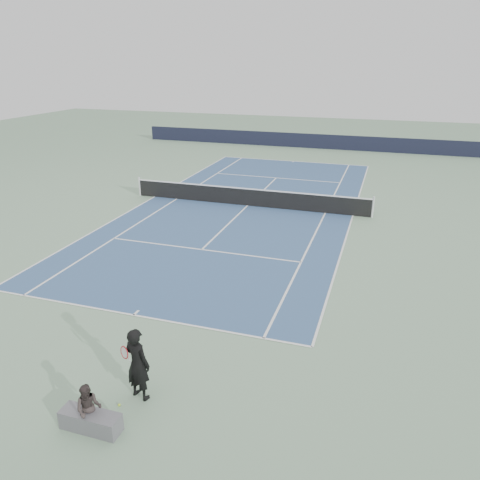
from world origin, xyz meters
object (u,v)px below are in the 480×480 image
(tennis_net, at_px, (248,197))
(tennis_ball, at_px, (119,405))
(tennis_player, at_px, (138,364))
(spectator_bench, at_px, (90,414))

(tennis_net, xyz_separation_m, tennis_ball, (1.71, -15.51, -0.47))
(tennis_player, distance_m, tennis_ball, 1.02)
(tennis_net, bearing_deg, tennis_ball, -83.69)
(tennis_ball, height_order, spectator_bench, spectator_bench)
(tennis_ball, bearing_deg, spectator_bench, -102.54)
(tennis_player, distance_m, spectator_bench, 1.42)
(tennis_player, relative_size, spectator_bench, 1.31)
(spectator_bench, bearing_deg, tennis_player, 69.02)
(tennis_net, bearing_deg, tennis_player, -82.40)
(tennis_ball, xyz_separation_m, spectator_bench, (-0.18, -0.80, 0.36))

